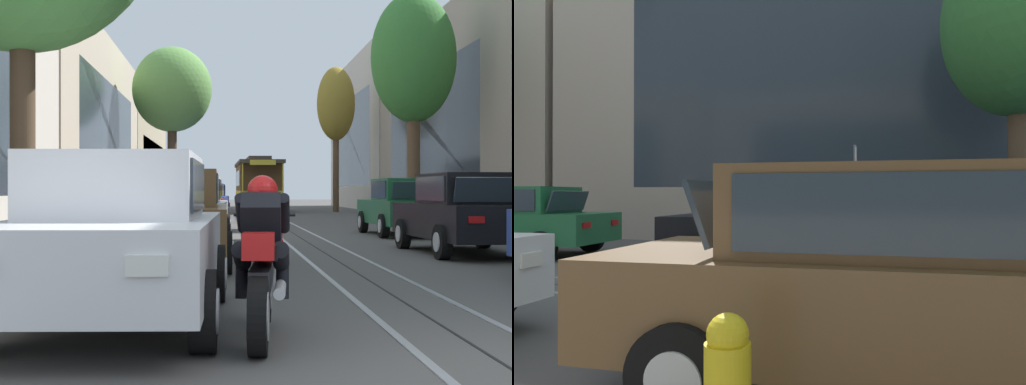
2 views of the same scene
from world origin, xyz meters
The scene contains 5 objects.
parked_car_brown_second_left centered at (-2.86, 7.79, 0.80)m, with size 2.01×4.36×1.58m.
parked_car_black_second_right centered at (2.74, 9.93, 0.80)m, with size 2.09×4.40×1.58m.
parked_car_green_mid_right centered at (3.01, 16.18, 0.80)m, with size 2.06×4.39×1.58m.
street_tree_kerb_right_near centered at (4.32, 5.22, 4.96)m, with size 3.41×3.02×6.98m.
street_sign_post centered at (4.25, 8.52, 1.56)m, with size 0.36×0.08×2.50m.
Camera 2 is at (-6.33, 7.91, 1.38)m, focal length 33.15 mm.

